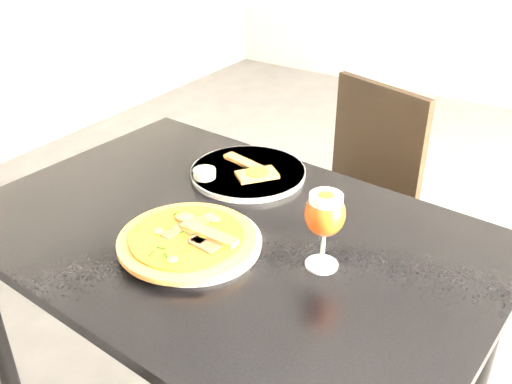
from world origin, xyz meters
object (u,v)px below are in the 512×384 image
Objects in this scene: pizza at (188,239)px; beer_glass at (325,214)px; chair_far at (351,198)px; dining_table at (227,262)px.

pizza is 0.31m from beer_glass.
dining_table is at bearing -72.16° from chair_far.
dining_table is 1.47× the size of chair_far.
chair_far reaches higher than dining_table.
chair_far is 2.85× the size of pizza.
beer_glass reaches higher than dining_table.
pizza is 1.73× the size of beer_glass.
chair_far reaches higher than pizza.
dining_table is at bearing 76.07° from pizza.
chair_far is at bearing 94.97° from dining_table.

